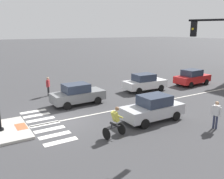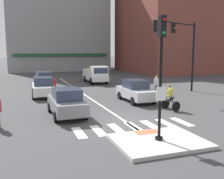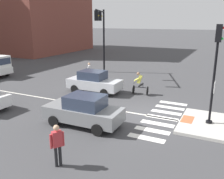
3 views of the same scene
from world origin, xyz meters
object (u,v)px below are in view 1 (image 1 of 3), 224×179
car_red_westbound_distant (192,77)px  car_grey_westbound_near (78,94)px  cyclist (115,122)px  pedestrian_at_curb_left (48,85)px  pedestrian_waiting_far_side (216,113)px  car_white_westbound_far (145,82)px  car_silver_eastbound_mid (153,108)px

car_red_westbound_distant → car_grey_westbound_near: (0.11, -13.10, 0.00)m
car_red_westbound_distant → car_grey_westbound_near: bearing=-89.5°
car_red_westbound_distant → cyclist: cyclist is taller
car_grey_westbound_near → pedestrian_at_curb_left: 3.86m
car_red_westbound_distant → pedestrian_at_curb_left: pedestrian_at_curb_left is taller
car_grey_westbound_near → pedestrian_waiting_far_side: bearing=29.4°
car_red_westbound_distant → car_white_westbound_far: bearing=-95.8°
car_red_westbound_distant → car_grey_westbound_near: size_ratio=1.01×
car_grey_westbound_near → cyclist: cyclist is taller
car_red_westbound_distant → pedestrian_at_curb_left: bearing=-104.0°
car_grey_westbound_near → car_white_westbound_far: bearing=95.6°
car_white_westbound_far → car_silver_eastbound_mid: size_ratio=1.02×
pedestrian_waiting_far_side → car_white_westbound_far: bearing=166.2°
pedestrian_waiting_far_side → car_silver_eastbound_mid: bearing=-143.5°
car_white_westbound_far → cyclist: 10.75m
car_silver_eastbound_mid → car_white_westbound_far: bearing=144.9°
cyclist → car_white_westbound_far: bearing=132.7°
car_white_westbound_far → car_red_westbound_distant: size_ratio=1.00×
cyclist → car_silver_eastbound_mid: bearing=104.3°
cyclist → pedestrian_waiting_far_side: size_ratio=1.01×
car_white_westbound_far → car_grey_westbound_near: (0.71, -7.20, 0.00)m
car_silver_eastbound_mid → car_grey_westbound_near: same height
car_white_westbound_far → cyclist: size_ratio=2.48×
car_white_westbound_far → car_red_westbound_distant: same height
car_red_westbound_distant → car_silver_eastbound_mid: bearing=-60.7°
pedestrian_at_curb_left → car_grey_westbound_near: bearing=17.7°
car_grey_westbound_near → car_red_westbound_distant: bearing=90.5°
car_white_westbound_far → car_red_westbound_distant: bearing=84.2°
car_white_westbound_far → cyclist: (7.29, -7.90, 0.06)m
car_red_westbound_distant → cyclist: (6.69, -13.80, 0.06)m
pedestrian_at_curb_left → pedestrian_waiting_far_side: size_ratio=1.00×
car_white_westbound_far → pedestrian_at_curb_left: (-2.97, -8.38, 0.17)m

